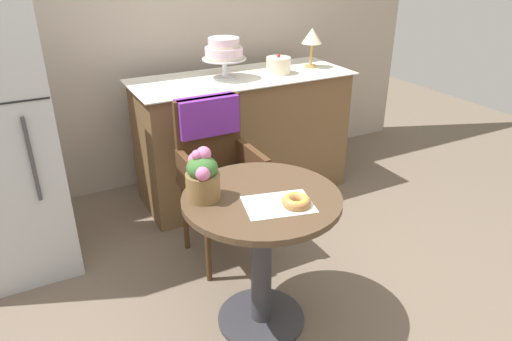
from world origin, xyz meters
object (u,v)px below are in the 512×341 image
Objects in this scene: wicker_chair at (215,154)px; table_lamp at (312,38)px; donut_front at (296,201)px; cafe_table at (262,236)px; flower_vase at (203,175)px; tiered_cake_stand at (224,51)px; round_layer_cake at (278,65)px.

table_lamp is at bearing 30.15° from wicker_chair.
donut_front is (0.02, -0.84, 0.11)m from wicker_chair.
cafe_table is 0.41m from flower_vase.
tiered_cake_stand is at bearing 61.51° from flower_vase.
table_lamp reaches higher than round_layer_cake.
tiered_cake_stand is 0.42m from round_layer_cake.
flower_vase is 0.84× the size of table_lamp.
tiered_cake_stand is (0.65, 1.20, 0.25)m from flower_vase.
wicker_chair is 7.54× the size of donut_front.
round_layer_cake is (1.05, 1.15, 0.12)m from flower_vase.
tiered_cake_stand is at bearing 172.87° from round_layer_cake.
donut_front is at bearing -60.01° from cafe_table.
table_lamp reaches higher than tiered_cake_stand.
wicker_chair is at bearing 91.08° from donut_front.
donut_front is at bearing -37.43° from flower_vase.
cafe_table is 2.53× the size of table_lamp.
flower_vase is (-0.24, 0.10, 0.33)m from cafe_table.
table_lamp reaches higher than wicker_chair.
donut_front is 0.42m from flower_vase.
wicker_chair is at bearing 84.22° from cafe_table.
cafe_table is 4.13× the size of round_layer_cake.
wicker_chair is at bearing 62.66° from flower_vase.
wicker_chair is 1.30m from table_lamp.
round_layer_cake is at bearing 37.02° from wicker_chair.
tiered_cake_stand is at bearing -179.87° from table_lamp.
flower_vase is at bearing -118.49° from tiered_cake_stand.
flower_vase reaches higher than donut_front.
wicker_chair is (0.07, 0.69, 0.13)m from cafe_table.
flower_vase is at bearing 142.57° from donut_front.
tiered_cake_stand is (0.33, 1.45, 0.34)m from donut_front.
round_layer_cake is (0.40, -0.05, -0.13)m from tiered_cake_stand.
tiered_cake_stand is (0.34, 0.61, 0.44)m from wicker_chair.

